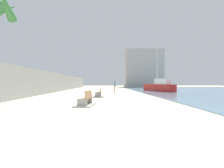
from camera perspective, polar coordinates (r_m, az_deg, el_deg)
The scene contains 7 objects.
ground_plane at distance 26.97m, azimuth -3.70°, elevation -2.74°, with size 120.00×120.00×0.00m, color beige.
seawall at distance 28.15m, azimuth -19.15°, elevation 0.48°, with size 0.80×64.00×3.05m, color gray.
bench_near at distance 11.28m, azimuth -8.90°, elevation -6.00°, with size 1.37×2.23×0.98m.
bench_far at distance 17.89m, azimuth -4.63°, elevation -3.61°, with size 1.24×2.17×0.98m.
person_walking at distance 25.51m, azimuth 0.94°, elevation -0.76°, with size 0.22×0.53×1.66m.
boat_mid_bay at distance 30.07m, azimuth 15.58°, elevation -0.77°, with size 3.60×7.59×7.79m.
harbor_building at distance 56.48m, azimuth 10.51°, elevation 5.09°, with size 12.00×6.00×12.15m, color #ADAAA3.
Camera 1 is at (0.72, -8.92, 1.50)m, focal length 27.13 mm.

